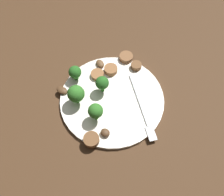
{
  "coord_description": "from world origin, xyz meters",
  "views": [
    {
      "loc": [
        0.25,
        -0.14,
        0.51
      ],
      "look_at": [
        0.0,
        0.0,
        0.01
      ],
      "focal_mm": 38.02,
      "sensor_mm": 36.0,
      "label": 1
    }
  ],
  "objects_px": {
    "broccoli_floret_0": "(75,72)",
    "sausage_slice_2": "(136,66)",
    "plate": "(112,99)",
    "sausage_slice_3": "(96,75)",
    "broccoli_floret_1": "(102,83)",
    "broccoli_floret_3": "(96,111)",
    "broccoli_floret_2": "(76,94)",
    "sausage_slice_1": "(91,140)",
    "sausage_slice_0": "(126,57)",
    "mushroom_0": "(105,133)",
    "fork": "(143,111)",
    "mushroom_1": "(62,90)",
    "sausage_slice_4": "(111,70)",
    "mushroom_2": "(100,64)"
  },
  "relations": [
    {
      "from": "broccoli_floret_0",
      "to": "broccoli_floret_1",
      "type": "height_order",
      "value": "broccoli_floret_1"
    },
    {
      "from": "broccoli_floret_0",
      "to": "sausage_slice_1",
      "type": "xyz_separation_m",
      "value": [
        0.17,
        -0.04,
        -0.02
      ]
    },
    {
      "from": "fork",
      "to": "broccoli_floret_1",
      "type": "height_order",
      "value": "broccoli_floret_1"
    },
    {
      "from": "plate",
      "to": "broccoli_floret_0",
      "type": "xyz_separation_m",
      "value": [
        -0.09,
        -0.05,
        0.03
      ]
    },
    {
      "from": "broccoli_floret_1",
      "to": "sausage_slice_1",
      "type": "xyz_separation_m",
      "value": [
        0.1,
        -0.08,
        -0.03
      ]
    },
    {
      "from": "sausage_slice_3",
      "to": "mushroom_2",
      "type": "height_order",
      "value": "same"
    },
    {
      "from": "mushroom_0",
      "to": "mushroom_1",
      "type": "relative_size",
      "value": 0.74
    },
    {
      "from": "broccoli_floret_1",
      "to": "sausage_slice_2",
      "type": "height_order",
      "value": "broccoli_floret_1"
    },
    {
      "from": "sausage_slice_1",
      "to": "sausage_slice_2",
      "type": "bearing_deg",
      "value": 122.3
    },
    {
      "from": "broccoli_floret_3",
      "to": "sausage_slice_3",
      "type": "distance_m",
      "value": 0.12
    },
    {
      "from": "sausage_slice_1",
      "to": "mushroom_1",
      "type": "distance_m",
      "value": 0.15
    },
    {
      "from": "broccoli_floret_1",
      "to": "broccoli_floret_2",
      "type": "relative_size",
      "value": 0.87
    },
    {
      "from": "sausage_slice_4",
      "to": "mushroom_1",
      "type": "distance_m",
      "value": 0.13
    },
    {
      "from": "broccoli_floret_0",
      "to": "broccoli_floret_2",
      "type": "xyz_separation_m",
      "value": [
        0.06,
        -0.03,
        0.01
      ]
    },
    {
      "from": "mushroom_0",
      "to": "mushroom_1",
      "type": "xyz_separation_m",
      "value": [
        -0.15,
        -0.04,
        -0.0
      ]
    },
    {
      "from": "broccoli_floret_1",
      "to": "broccoli_floret_3",
      "type": "relative_size",
      "value": 0.94
    },
    {
      "from": "broccoli_floret_2",
      "to": "sausage_slice_3",
      "type": "height_order",
      "value": "broccoli_floret_2"
    },
    {
      "from": "broccoli_floret_2",
      "to": "sausage_slice_3",
      "type": "distance_m",
      "value": 0.09
    },
    {
      "from": "fork",
      "to": "sausage_slice_1",
      "type": "bearing_deg",
      "value": -72.57
    },
    {
      "from": "plate",
      "to": "sausage_slice_3",
      "type": "distance_m",
      "value": 0.08
    },
    {
      "from": "broccoli_floret_0",
      "to": "mushroom_2",
      "type": "bearing_deg",
      "value": 96.66
    },
    {
      "from": "broccoli_floret_2",
      "to": "sausage_slice_3",
      "type": "relative_size",
      "value": 1.74
    },
    {
      "from": "broccoli_floret_2",
      "to": "sausage_slice_1",
      "type": "distance_m",
      "value": 0.11
    },
    {
      "from": "broccoli_floret_2",
      "to": "sausage_slice_0",
      "type": "xyz_separation_m",
      "value": [
        -0.06,
        0.17,
        -0.03
      ]
    },
    {
      "from": "fork",
      "to": "sausage_slice_0",
      "type": "relative_size",
      "value": 4.94
    },
    {
      "from": "sausage_slice_3",
      "to": "mushroom_2",
      "type": "bearing_deg",
      "value": 135.14
    },
    {
      "from": "broccoli_floret_0",
      "to": "sausage_slice_2",
      "type": "height_order",
      "value": "broccoli_floret_0"
    },
    {
      "from": "broccoli_floret_1",
      "to": "sausage_slice_4",
      "type": "distance_m",
      "value": 0.07
    },
    {
      "from": "sausage_slice_1",
      "to": "sausage_slice_0",
      "type": "bearing_deg",
      "value": 130.73
    },
    {
      "from": "sausage_slice_3",
      "to": "mushroom_0",
      "type": "height_order",
      "value": "mushroom_0"
    },
    {
      "from": "broccoli_floret_1",
      "to": "mushroom_1",
      "type": "bearing_deg",
      "value": -118.05
    },
    {
      "from": "broccoli_floret_1",
      "to": "mushroom_1",
      "type": "distance_m",
      "value": 0.1
    },
    {
      "from": "sausage_slice_3",
      "to": "broccoli_floret_2",
      "type": "bearing_deg",
      "value": -58.25
    },
    {
      "from": "sausage_slice_1",
      "to": "sausage_slice_2",
      "type": "xyz_separation_m",
      "value": [
        -0.12,
        0.19,
        -0.0
      ]
    },
    {
      "from": "sausage_slice_1",
      "to": "mushroom_0",
      "type": "height_order",
      "value": "sausage_slice_1"
    },
    {
      "from": "sausage_slice_3",
      "to": "sausage_slice_4",
      "type": "xyz_separation_m",
      "value": [
        0.0,
        0.04,
        0.0
      ]
    },
    {
      "from": "mushroom_1",
      "to": "broccoli_floret_2",
      "type": "bearing_deg",
      "value": 24.9
    },
    {
      "from": "mushroom_1",
      "to": "mushroom_0",
      "type": "bearing_deg",
      "value": 14.48
    },
    {
      "from": "fork",
      "to": "mushroom_0",
      "type": "bearing_deg",
      "value": -71.44
    },
    {
      "from": "plate",
      "to": "broccoli_floret_0",
      "type": "bearing_deg",
      "value": -151.68
    },
    {
      "from": "sausage_slice_0",
      "to": "sausage_slice_2",
      "type": "distance_m",
      "value": 0.04
    },
    {
      "from": "mushroom_1",
      "to": "fork",
      "type": "bearing_deg",
      "value": 44.97
    },
    {
      "from": "sausage_slice_3",
      "to": "broccoli_floret_1",
      "type": "bearing_deg",
      "value": -6.05
    },
    {
      "from": "plate",
      "to": "sausage_slice_3",
      "type": "relative_size",
      "value": 7.55
    },
    {
      "from": "fork",
      "to": "sausage_slice_3",
      "type": "xyz_separation_m",
      "value": [
        -0.14,
        -0.05,
        0.0
      ]
    },
    {
      "from": "broccoli_floret_0",
      "to": "broccoli_floret_2",
      "type": "height_order",
      "value": "broccoli_floret_2"
    },
    {
      "from": "broccoli_floret_3",
      "to": "sausage_slice_2",
      "type": "xyz_separation_m",
      "value": [
        -0.08,
        0.16,
        -0.03
      ]
    },
    {
      "from": "plate",
      "to": "broccoli_floret_3",
      "type": "bearing_deg",
      "value": -63.51
    },
    {
      "from": "plate",
      "to": "mushroom_2",
      "type": "bearing_deg",
      "value": 167.79
    },
    {
      "from": "sausage_slice_2",
      "to": "mushroom_1",
      "type": "xyz_separation_m",
      "value": [
        -0.03,
        -0.2,
        -0.0
      ]
    }
  ]
}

